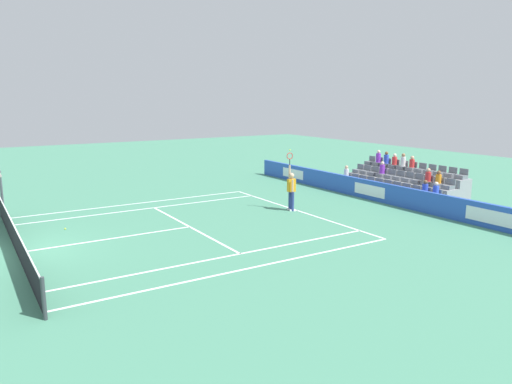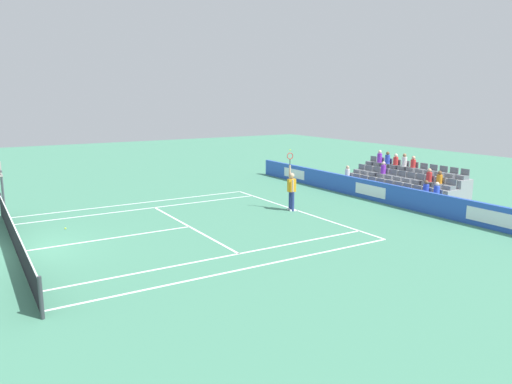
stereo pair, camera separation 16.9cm
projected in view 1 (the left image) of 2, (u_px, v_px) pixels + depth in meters
ground_plane at (17, 253)px, 16.40m from camera, size 80.00×80.00×0.00m
line_baseline at (297, 210)px, 22.57m from camera, size 10.97×0.10×0.01m
line_service at (190, 227)px, 19.72m from camera, size 8.23×0.10×0.01m
line_centre_service at (111, 239)px, 18.06m from camera, size 0.10×6.40×0.01m
line_singles_sideline_left at (145, 209)px, 22.91m from camera, size 0.10×11.89×0.01m
line_singles_sideline_right at (228, 256)px, 16.06m from camera, size 0.10×11.89×0.01m
line_doubles_sideline_left at (136, 204)px, 24.05m from camera, size 0.10×11.89×0.01m
line_doubles_sideline_right at (250, 268)px, 14.92m from camera, size 0.10×11.89×0.01m
line_centre_mark at (296, 211)px, 22.52m from camera, size 0.10×0.20×0.01m
sponsor_barrier at (371, 190)px, 24.93m from camera, size 19.98×0.22×1.00m
tennis_net at (15, 239)px, 16.30m from camera, size 11.97×0.10×1.07m
tennis_player at (291, 190)px, 22.43m from camera, size 0.51×0.39×2.85m
stadium_stand at (402, 185)px, 26.13m from camera, size 6.82×2.85×2.19m
loose_tennis_ball at (65, 229)px, 19.30m from camera, size 0.07×0.07×0.07m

